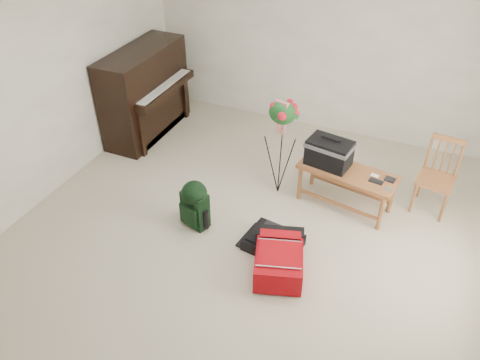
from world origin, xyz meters
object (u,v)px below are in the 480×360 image
at_px(dining_chair, 437,177).
at_px(red_suitcase, 281,256).
at_px(green_backpack, 195,202).
at_px(flower_stand, 280,149).
at_px(bench, 334,160).
at_px(black_duffel, 273,241).
at_px(piano, 146,94).

distance_m(dining_chair, red_suitcase, 2.08).
distance_m(red_suitcase, green_backpack, 1.13).
distance_m(dining_chair, flower_stand, 1.80).
height_order(bench, dining_chair, dining_chair).
xyz_separation_m(black_duffel, green_backpack, (-0.93, -0.01, 0.24)).
height_order(dining_chair, flower_stand, flower_stand).
distance_m(black_duffel, green_backpack, 0.96).
relative_size(red_suitcase, black_duffel, 1.32).
distance_m(bench, black_duffel, 1.17).
xyz_separation_m(piano, bench, (2.87, -0.57, 0.00)).
bearing_deg(dining_chair, black_duffel, -129.98).
bearing_deg(green_backpack, red_suitcase, 5.64).
relative_size(piano, red_suitcase, 1.85).
xyz_separation_m(dining_chair, green_backpack, (-2.38, -1.38, -0.12)).
relative_size(dining_chair, red_suitcase, 1.10).
height_order(red_suitcase, green_backpack, green_backpack).
bearing_deg(red_suitcase, flower_stand, 93.67).
bearing_deg(black_duffel, red_suitcase, -47.40).
distance_m(green_backpack, flower_stand, 1.18).
xyz_separation_m(bench, green_backpack, (-1.27, -1.00, -0.28)).
distance_m(piano, flower_stand, 2.33).
bearing_deg(black_duffel, flower_stand, 115.26).
distance_m(piano, dining_chair, 3.99).
relative_size(dining_chair, green_backpack, 1.54).
height_order(piano, black_duffel, piano).
distance_m(red_suitcase, black_duffel, 0.30).
bearing_deg(piano, bench, -11.20).
distance_m(piano, green_backpack, 2.26).
bearing_deg(red_suitcase, green_backpack, 150.79).
xyz_separation_m(dining_chair, black_duffel, (-1.45, -1.37, -0.35)).
distance_m(bench, dining_chair, 1.18).
bearing_deg(red_suitcase, piano, 128.92).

